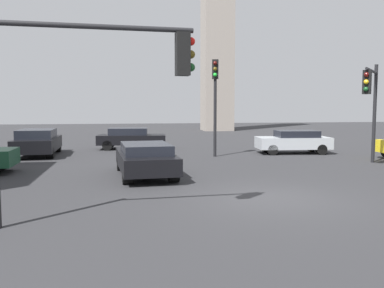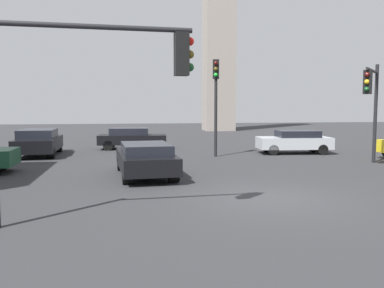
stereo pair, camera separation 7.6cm
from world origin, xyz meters
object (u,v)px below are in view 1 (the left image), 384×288
at_px(car_0, 38,142).
at_px(traffic_light_3, 371,95).
at_px(traffic_light_1, 215,89).
at_px(car_2, 145,158).
at_px(traffic_light_0, 96,74).
at_px(car_6, 131,138).
at_px(car_1, 294,141).

bearing_deg(car_0, traffic_light_3, -114.35).
relative_size(traffic_light_1, car_2, 1.07).
distance_m(traffic_light_0, car_2, 6.88).
bearing_deg(car_6, traffic_light_0, -88.95).
bearing_deg(traffic_light_3, car_2, -42.49).
bearing_deg(car_2, traffic_light_3, -87.83).
bearing_deg(car_1, traffic_light_1, 13.51).
height_order(traffic_light_3, car_2, traffic_light_3).
distance_m(traffic_light_1, car_6, 6.97).
distance_m(traffic_light_0, traffic_light_1, 12.91).
bearing_deg(traffic_light_0, car_1, 47.48).
relative_size(traffic_light_1, traffic_light_3, 1.10).
bearing_deg(car_0, traffic_light_1, -103.59).
height_order(traffic_light_1, car_6, traffic_light_1).
xyz_separation_m(traffic_light_1, car_0, (-9.40, 1.94, -2.81)).
distance_m(car_1, car_6, 9.91).
bearing_deg(traffic_light_3, traffic_light_0, -16.39).
bearing_deg(traffic_light_1, traffic_light_3, 69.30).
bearing_deg(traffic_light_0, traffic_light_1, 62.02).
height_order(traffic_light_3, car_0, traffic_light_3).
xyz_separation_m(car_1, car_2, (-8.70, -6.28, -0.01)).
height_order(traffic_light_0, traffic_light_3, traffic_light_0).
bearing_deg(car_0, traffic_light_0, -165.45).
height_order(traffic_light_0, car_0, traffic_light_0).
xyz_separation_m(traffic_light_1, car_6, (-4.36, 4.62, -2.86)).
xyz_separation_m(traffic_light_3, car_1, (-1.36, 5.14, -2.49)).
xyz_separation_m(traffic_light_1, car_1, (4.73, 0.69, -2.86)).
bearing_deg(car_2, traffic_light_1, -39.63).
height_order(car_1, car_6, car_6).
relative_size(car_1, car_6, 0.97).
height_order(traffic_light_0, traffic_light_1, traffic_light_1).
bearing_deg(traffic_light_1, car_1, 113.78).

